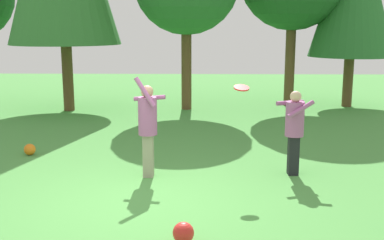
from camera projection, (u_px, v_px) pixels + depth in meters
The scene contains 6 objects.
ground_plane at pixel (139, 202), 7.49m from camera, with size 40.00×40.00×0.00m, color #4C9342.
person_thrower at pixel (148, 123), 8.56m from camera, with size 0.59×0.52×1.86m.
person_catcher at pixel (294, 126), 8.69m from camera, with size 0.66×0.62×1.57m.
frisbee at pixel (241, 88), 8.24m from camera, with size 0.33×0.33×0.10m.
ball_orange at pixel (30, 149), 10.16m from camera, with size 0.25×0.25×0.25m, color orange.
ball_red at pixel (183, 233), 6.05m from camera, with size 0.28×0.28×0.28m, color red.
Camera 1 is at (1.01, -7.08, 2.73)m, focal length 44.55 mm.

